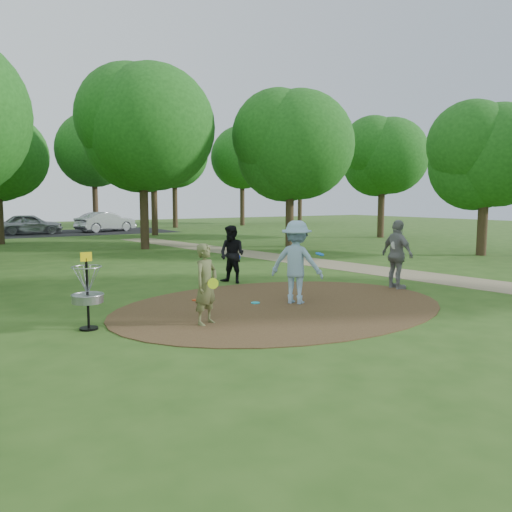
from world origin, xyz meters
TOP-DOWN VIEW (x-y plane):
  - ground at (0.00, 0.00)m, footprint 100.00×100.00m
  - dirt_clearing at (0.00, 0.00)m, footprint 8.40×8.40m
  - footpath at (6.50, 2.00)m, footprint 7.55×39.89m
  - parking_lot at (2.00, 30.00)m, footprint 14.00×8.00m
  - player_observer_with_disc at (-2.35, -0.60)m, footprint 0.72×0.62m
  - player_throwing_with_disc at (0.46, 0.07)m, footprint 1.52×1.52m
  - player_walking_with_disc at (0.61, 3.53)m, footprint 0.97×1.06m
  - player_waiting_with_disc at (4.10, 0.13)m, footprint 0.60×1.21m
  - disc_ground_cyan at (-0.42, 0.56)m, footprint 0.22×0.22m
  - disc_ground_red at (-1.50, 1.65)m, footprint 0.22×0.22m
  - car_left at (-1.27, 29.86)m, footprint 4.60×2.43m
  - car_right at (4.19, 29.83)m, footprint 4.95×3.03m
  - disc_golf_basket at (-4.50, 0.30)m, footprint 0.63×0.63m
  - tree_ring at (1.75, 8.90)m, footprint 36.78×44.88m

SIDE VIEW (x-z plane):
  - ground at x=0.00m, z-range 0.00..0.00m
  - parking_lot at x=2.00m, z-range 0.00..0.01m
  - footpath at x=6.50m, z-range 0.00..0.01m
  - dirt_clearing at x=0.00m, z-range 0.00..0.02m
  - disc_ground_cyan at x=-0.42m, z-range 0.02..0.04m
  - disc_ground_red at x=-1.50m, z-range 0.02..0.04m
  - car_left at x=-1.27m, z-range 0.00..1.49m
  - car_right at x=4.19m, z-range 0.00..1.54m
  - player_observer_with_disc at x=-2.35m, z-range 0.00..1.68m
  - disc_golf_basket at x=-4.50m, z-range 0.10..1.64m
  - player_walking_with_disc at x=0.61m, z-range 0.00..1.77m
  - player_waiting_with_disc at x=4.10m, z-range 0.00..1.98m
  - player_throwing_with_disc at x=0.46m, z-range 0.00..2.05m
  - tree_ring at x=1.75m, z-range 0.75..9.83m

